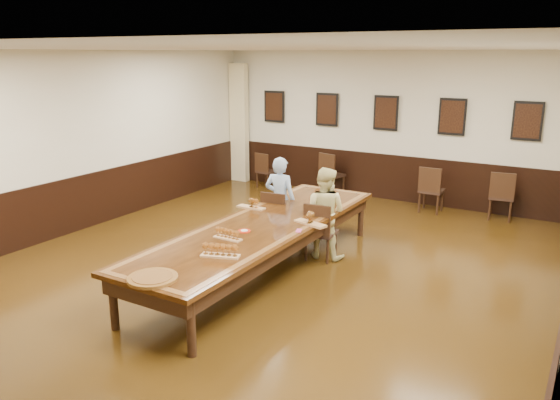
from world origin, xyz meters
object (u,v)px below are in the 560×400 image
Objects in this scene: spare_chair_d at (502,195)px; carved_platter at (153,278)px; spare_chair_c at (432,189)px; spare_chair_b at (332,174)px; chair_woman at (321,231)px; chair_man at (278,217)px; conference_table at (262,234)px; person_man at (280,200)px; person_woman at (324,213)px; spare_chair_a at (267,170)px.

spare_chair_d is 1.66× the size of carved_platter.
spare_chair_c is 0.99× the size of spare_chair_d.
spare_chair_b is 1.02× the size of spare_chair_c.
chair_man is at bearing -20.83° from chair_woman.
conference_table is at bearing 74.14° from spare_chair_c.
person_man is 3.67m from carved_platter.
person_woman is at bearing 82.65° from carved_platter.
person_woman is (-0.75, -3.41, 0.25)m from spare_chair_c.
conference_table is (0.50, -1.34, -0.13)m from person_man.
spare_chair_c is (1.71, 3.23, 0.01)m from chair_man.
spare_chair_a reaches higher than carved_platter.
person_man reaches higher than person_woman.
spare_chair_d is (1.31, 0.19, 0.00)m from spare_chair_c.
person_woman reaches higher than conference_table.
spare_chair_d is 4.50m from person_man.
spare_chair_d is at bearing -123.58° from chair_woman.
spare_chair_b is 4.01m from person_woman.
spare_chair_c reaches higher than chair_man.
spare_chair_b is 0.67× the size of person_woman.
spare_chair_a is at bearing 121.46° from conference_table.
person_woman reaches higher than spare_chair_c.
carved_platter is (0.04, -2.29, 0.16)m from conference_table.
person_woman is 0.29× the size of conference_table.
chair_woman is 4.81m from spare_chair_a.
chair_man is at bearing 61.56° from spare_chair_c.
chair_woman is at bearing 156.51° from chair_man.
spare_chair_c is 1.65× the size of carved_platter.
spare_chair_b is at bearing -8.27° from spare_chair_d.
person_woman reaches higher than spare_chair_d.
chair_man is 1.01m from person_woman.
person_man reaches higher than spare_chair_d.
chair_woman is 0.97× the size of spare_chair_d.
spare_chair_d is (3.01, 3.41, 0.02)m from chair_man.
spare_chair_c reaches higher than carved_platter.
spare_chair_c is at bearing -173.11° from spare_chair_b.
person_woman reaches higher than spare_chair_b.
chair_woman is at bearing 139.23° from spare_chair_a.
conference_table is at bearing 103.18° from person_man.
person_woman reaches higher than carved_platter.
conference_table is (-0.47, -1.06, -0.11)m from person_woman.
chair_man is at bearing 113.62° from spare_chair_b.
carved_platter is at bearing 112.64° from spare_chair_b.
chair_woman is 0.96× the size of spare_chair_b.
spare_chair_b is at bearing 103.39° from conference_table.
carved_platter is at bearing 77.74° from chair_woman.
chair_man is 0.19× the size of conference_table.
spare_chair_b is 2.36m from spare_chair_c.
carved_platter reaches higher than conference_table.
person_man is 1.02× the size of person_woman.
spare_chair_c is (2.35, -0.26, -0.01)m from spare_chair_b.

